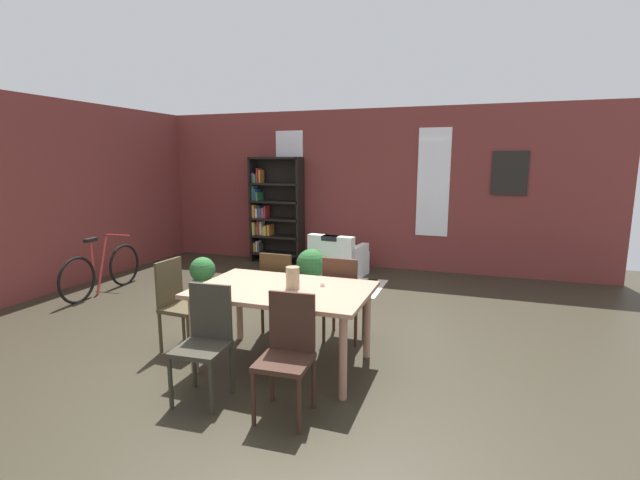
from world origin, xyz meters
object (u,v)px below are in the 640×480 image
vase_on_table (293,278)px  dining_chair_near_left (205,338)px  dining_table (283,296)px  dining_chair_far_left (280,289)px  dining_chair_near_right (287,351)px  dining_chair_far_right (343,296)px  potted_plant_corner (311,265)px  bookshelf_tall (274,210)px  armchair_white (338,260)px  potted_plant_by_shelf (203,273)px  dining_chair_head_left (179,301)px  bicycle_second (102,271)px

vase_on_table → dining_chair_near_left: vase_on_table is taller
dining_chair_near_left → dining_table: bearing=63.7°
dining_chair_far_left → dining_table: bearing=-63.9°
dining_chair_near_right → dining_chair_near_left: size_ratio=1.00×
dining_table → dining_chair_far_right: (0.37, 0.76, -0.18)m
dining_table → potted_plant_corner: dining_table is taller
bookshelf_tall → potted_plant_corner: bookshelf_tall is taller
vase_on_table → armchair_white: size_ratio=0.23×
dining_chair_near_left → potted_plant_by_shelf: bearing=124.1°
dining_chair_head_left → dining_table: bearing=-0.2°
dining_table → vase_on_table: 0.22m
dining_table → bicycle_second: (-3.56, 1.34, -0.36)m
vase_on_table → dining_chair_far_left: vase_on_table is taller
dining_chair_far_right → dining_chair_near_left: same height
vase_on_table → dining_chair_head_left: size_ratio=0.22×
bookshelf_tall → bicycle_second: bookshelf_tall is taller
dining_chair_near_left → dining_chair_far_right: bearing=63.8°
bicycle_second → dining_chair_near_right: bearing=-28.2°
dining_chair_near_left → dining_chair_near_right: bearing=0.0°
bicycle_second → dining_chair_far_left: bearing=-10.4°
dining_chair_far_left → armchair_white: (-0.12, 2.66, -0.23)m
dining_table → bookshelf_tall: size_ratio=0.81×
potted_plant_by_shelf → bicycle_second: bearing=-156.5°
dining_chair_far_right → bicycle_second: (-3.93, 0.59, -0.18)m
dining_chair_far_left → dining_chair_near_right: bearing=-64.0°
potted_plant_by_shelf → potted_plant_corner: potted_plant_corner is taller
dining_chair_head_left → dining_chair_near_right: size_ratio=1.00×
vase_on_table → armchair_white: bearing=99.8°
dining_chair_near_left → potted_plant_corner: 3.48m
vase_on_table → potted_plant_by_shelf: (-2.30, 1.93, -0.61)m
dining_table → potted_plant_by_shelf: 2.96m
armchair_white → bookshelf_tall: bearing=155.5°
bookshelf_tall → potted_plant_by_shelf: bearing=-95.0°
vase_on_table → bookshelf_tall: bearing=117.2°
bookshelf_tall → potted_plant_corner: 2.03m
armchair_white → potted_plant_corner: armchair_white is taller
dining_chair_near_left → bicycle_second: bearing=146.6°
dining_chair_far_right → bicycle_second: bearing=171.5°
bookshelf_tall → bicycle_second: bearing=-119.3°
dining_table → dining_chair_far_right: 0.86m
vase_on_table → bicycle_second: bearing=159.8°
armchair_white → potted_plant_corner: (-0.23, -0.72, 0.06)m
potted_plant_corner → dining_chair_near_right: bearing=-72.6°
armchair_white → dining_chair_far_right: bearing=-72.1°
dining_chair_far_left → potted_plant_by_shelf: size_ratio=1.84×
bookshelf_tall → dining_chair_near_left: bearing=-71.5°
dining_table → potted_plant_by_shelf: (-2.20, 1.93, -0.42)m
vase_on_table → dining_chair_head_left: bearing=179.8°
dining_chair_near_left → potted_plant_corner: bearing=95.6°
vase_on_table → potted_plant_by_shelf: 3.07m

